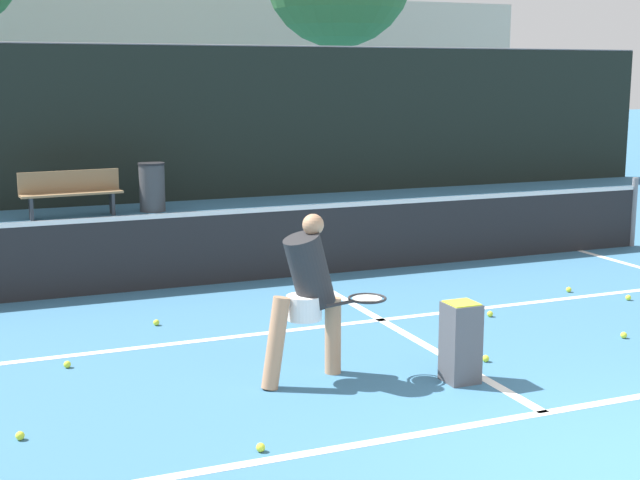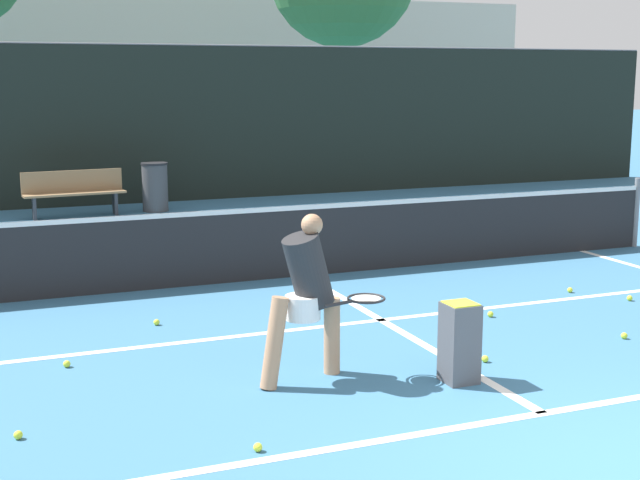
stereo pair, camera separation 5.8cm
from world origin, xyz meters
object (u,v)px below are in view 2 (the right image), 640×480
at_px(courtside_bench, 74,191).
at_px(player_practicing, 307,292).
at_px(ball_hopper, 460,341).
at_px(trash_bin, 155,187).
at_px(parked_car, 202,152).

bearing_deg(courtside_bench, player_practicing, -90.47).
bearing_deg(player_practicing, ball_hopper, -39.75).
bearing_deg(trash_bin, ball_hopper, -87.74).
distance_m(player_practicing, courtside_bench, 10.17).
bearing_deg(player_practicing, courtside_bench, 79.23).
bearing_deg(parked_car, player_practicing, -101.26).
distance_m(courtside_bench, trash_bin, 1.55).
relative_size(player_practicing, parked_car, 0.33).
height_order(player_practicing, trash_bin, player_practicing).
relative_size(ball_hopper, parked_car, 0.16).
distance_m(ball_hopper, trash_bin, 10.78).
xyz_separation_m(ball_hopper, courtside_bench, (-1.97, 10.69, 0.11)).
xyz_separation_m(player_practicing, parked_car, (3.11, 15.61, -0.15)).
bearing_deg(ball_hopper, parked_car, 83.27).
distance_m(courtside_bench, parked_car, 6.71).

